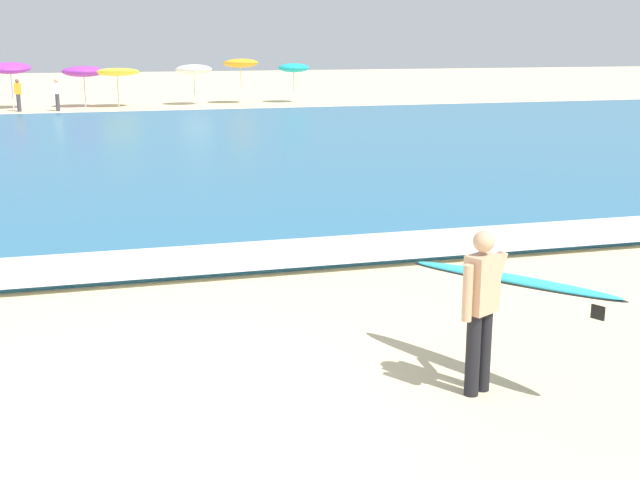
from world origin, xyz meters
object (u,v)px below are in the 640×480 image
beach_umbrella_8 (294,68)px  surfer_with_board (494,294)px  beach_umbrella_4 (83,72)px  beachgoer_near_row_right (18,94)px  beach_umbrella_7 (241,63)px  beachgoer_near_row_left (57,94)px  beach_umbrella_3 (10,68)px  beach_umbrella_5 (117,72)px  beach_umbrella_6 (194,70)px

beach_umbrella_8 → surfer_with_board: bearing=-100.6°
beach_umbrella_4 → beach_umbrella_8: (11.17, 0.07, 0.07)m
beach_umbrella_4 → beachgoer_near_row_right: 3.77m
beach_umbrella_7 → beachgoer_near_row_left: size_ratio=1.56×
surfer_with_board → beach_umbrella_8: beach_umbrella_8 is taller
beach_umbrella_3 → beachgoer_near_row_right: 2.27m
beach_umbrella_4 → beach_umbrella_5: size_ratio=0.94×
beach_umbrella_4 → beach_umbrella_8: 11.17m
beachgoer_near_row_left → beach_umbrella_6: bearing=16.0°
beach_umbrella_7 → beachgoer_near_row_right: size_ratio=1.56×
beachgoer_near_row_left → beachgoer_near_row_right: 1.82m
beach_umbrella_3 → surfer_with_board: bearing=-78.4°
beach_umbrella_3 → beachgoer_near_row_right: (0.42, -1.89, -1.18)m
surfer_with_board → beach_umbrella_6: 37.48m
beach_umbrella_5 → beachgoer_near_row_left: 3.54m
beach_umbrella_7 → beachgoer_near_row_right: beach_umbrella_7 is taller
beach_umbrella_3 → beach_umbrella_8: beach_umbrella_3 is taller
beach_umbrella_8 → beach_umbrella_4: bearing=-179.6°
beach_umbrella_5 → beach_umbrella_6: 4.01m
beachgoer_near_row_left → beach_umbrella_7: bearing=13.3°
beach_umbrella_5 → beachgoer_near_row_right: size_ratio=1.46×
beach_umbrella_8 → beach_umbrella_6: bearing=-178.8°
beach_umbrella_3 → beachgoer_near_row_right: beach_umbrella_3 is taller
beach_umbrella_3 → beach_umbrella_8: (14.71, 0.05, -0.14)m
beach_umbrella_8 → beachgoer_near_row_right: 14.46m
surfer_with_board → beachgoer_near_row_left: size_ratio=1.56×
beach_umbrella_4 → beach_umbrella_6: beach_umbrella_6 is taller
beach_umbrella_4 → beachgoer_near_row_right: size_ratio=1.38×
beach_umbrella_3 → beach_umbrella_7: beach_umbrella_7 is taller
surfer_with_board → beachgoer_near_row_left: surfer_with_board is taller
beach_umbrella_5 → beach_umbrella_7: size_ratio=0.94×
beach_umbrella_3 → beach_umbrella_6: size_ratio=1.09×
beach_umbrella_4 → beachgoer_near_row_left: size_ratio=1.38×
beach_umbrella_7 → beach_umbrella_8: bearing=-2.9°
beach_umbrella_7 → beachgoer_near_row_left: beach_umbrella_7 is taller
surfer_with_board → beachgoer_near_row_right: surfer_with_board is taller
beach_umbrella_6 → beach_umbrella_8: 5.51m
beach_umbrella_6 → beachgoer_near_row_left: (-6.97, -2.00, -1.01)m
beach_umbrella_3 → beach_umbrella_8: bearing=0.2°
beach_umbrella_3 → beach_umbrella_5: beach_umbrella_3 is taller
beach_umbrella_6 → beachgoer_near_row_right: bearing=-168.3°
beach_umbrella_8 → beach_umbrella_3: bearing=-179.8°
beach_umbrella_3 → beach_umbrella_8: 14.71m
beach_umbrella_5 → surfer_with_board: bearing=-86.2°
beach_umbrella_8 → beachgoer_near_row_right: (-14.30, -1.93, -1.05)m
beach_umbrella_8 → beachgoer_near_row_right: beach_umbrella_8 is taller
surfer_with_board → beach_umbrella_8: (7.02, 37.55, 0.86)m
surfer_with_board → beachgoer_near_row_left: (-5.46, 35.44, -0.18)m
surfer_with_board → beach_umbrella_7: beach_umbrella_7 is taller
beach_umbrella_5 → beach_umbrella_8: (9.50, 0.44, 0.10)m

